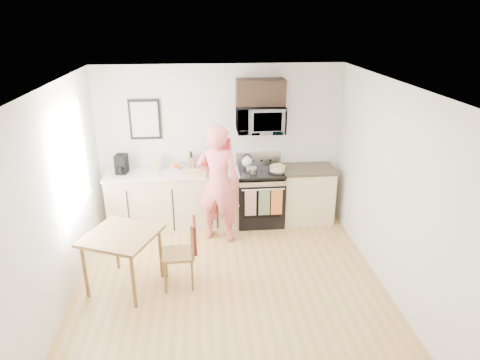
{
  "coord_description": "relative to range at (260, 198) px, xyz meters",
  "views": [
    {
      "loc": [
        -0.31,
        -4.52,
        3.35
      ],
      "look_at": [
        0.2,
        1.0,
        1.16
      ],
      "focal_mm": 32.0,
      "sensor_mm": 36.0,
      "label": 1
    }
  ],
  "objects": [
    {
      "name": "cake",
      "position": [
        0.27,
        -0.07,
        0.54
      ],
      "size": [
        0.31,
        0.31,
        0.1
      ],
      "color": "black",
      "rests_on": "range"
    },
    {
      "name": "upper_cabinet",
      "position": [
        -0.0,
        0.15,
        1.74
      ],
      "size": [
        0.76,
        0.35,
        0.4
      ],
      "primitive_type": "cube",
      "color": "black",
      "rests_on": "back_wall"
    },
    {
      "name": "left_wall",
      "position": [
        -2.63,
        -1.98,
        0.86
      ],
      "size": [
        0.04,
        4.6,
        2.6
      ],
      "primitive_type": "cube",
      "color": "white",
      "rests_on": "floor"
    },
    {
      "name": "floor",
      "position": [
        -0.63,
        -1.98,
        -0.44
      ],
      "size": [
        4.6,
        4.6,
        0.0
      ],
      "primitive_type": "plane",
      "color": "#A68340",
      "rests_on": "ground"
    },
    {
      "name": "back_wall",
      "position": [
        -0.63,
        0.32,
        0.86
      ],
      "size": [
        4.0,
        0.04,
        2.6
      ],
      "primitive_type": "cube",
      "color": "white",
      "rests_on": "floor"
    },
    {
      "name": "knife_block",
      "position": [
        -1.13,
        0.2,
        0.6
      ],
      "size": [
        0.09,
        0.13,
        0.19
      ],
      "primitive_type": "cube",
      "rotation": [
        0.0,
        0.0,
        0.04
      ],
      "color": "brown",
      "rests_on": "countertop_left"
    },
    {
      "name": "wall_art",
      "position": [
        -1.83,
        0.3,
        1.31
      ],
      "size": [
        0.5,
        0.04,
        0.65
      ],
      "color": "black",
      "rests_on": "back_wall"
    },
    {
      "name": "countertop_right",
      "position": [
        0.8,
        0.02,
        0.48
      ],
      "size": [
        0.88,
        0.64,
        0.04
      ],
      "primitive_type": "cube",
      "color": "black",
      "rests_on": "cabinet_right"
    },
    {
      "name": "pot",
      "position": [
        -0.16,
        -0.1,
        0.53
      ],
      "size": [
        0.19,
        0.3,
        0.09
      ],
      "rotation": [
        0.0,
        0.0,
        -0.41
      ],
      "color": "#ADAEB2",
      "rests_on": "range"
    },
    {
      "name": "coffee_maker",
      "position": [
        -2.22,
        0.06,
        0.65
      ],
      "size": [
        0.2,
        0.27,
        0.3
      ],
      "rotation": [
        0.0,
        0.0,
        -0.15
      ],
      "color": "black",
      "rests_on": "countertop_left"
    },
    {
      "name": "bread_bag",
      "position": [
        -1.03,
        -0.2,
        0.56
      ],
      "size": [
        0.29,
        0.15,
        0.1
      ],
      "primitive_type": "cube",
      "rotation": [
        0.0,
        0.0,
        -0.05
      ],
      "color": "tan",
      "rests_on": "countertop_left"
    },
    {
      "name": "fruit_bowl",
      "position": [
        -1.38,
        0.19,
        0.54
      ],
      "size": [
        0.28,
        0.28,
        0.1
      ],
      "color": "white",
      "rests_on": "countertop_left"
    },
    {
      "name": "cabinet_left",
      "position": [
        -1.43,
        0.02,
        0.01
      ],
      "size": [
        2.1,
        0.6,
        0.9
      ],
      "primitive_type": "cube",
      "color": "#D2B787",
      "rests_on": "floor"
    },
    {
      "name": "microwave",
      "position": [
        -0.0,
        0.1,
        1.32
      ],
      "size": [
        0.76,
        0.51,
        0.42
      ],
      "primitive_type": "imported",
      "color": "#ADAEB2",
      "rests_on": "back_wall"
    },
    {
      "name": "ceiling",
      "position": [
        -0.63,
        -1.98,
        2.16
      ],
      "size": [
        4.0,
        4.6,
        0.04
      ],
      "primitive_type": "cube",
      "color": "white",
      "rests_on": "back_wall"
    },
    {
      "name": "kettle",
      "position": [
        -0.19,
        0.22,
        0.58
      ],
      "size": [
        0.18,
        0.18,
        0.22
      ],
      "color": "white",
      "rests_on": "range"
    },
    {
      "name": "dining_table",
      "position": [
        -1.98,
        -1.68,
        0.25
      ],
      "size": [
        0.94,
        0.94,
        0.77
      ],
      "rotation": [
        0.0,
        0.0,
        -0.41
      ],
      "color": "brown",
      "rests_on": "floor"
    },
    {
      "name": "cabinet_right",
      "position": [
        0.8,
        0.02,
        0.01
      ],
      "size": [
        0.84,
        0.6,
        0.9
      ],
      "primitive_type": "cube",
      "color": "#D2B787",
      "rests_on": "floor"
    },
    {
      "name": "utensil_crock",
      "position": [
        -0.88,
        0.12,
        0.65
      ],
      "size": [
        0.12,
        0.12,
        0.37
      ],
      "color": "#AA0E17",
      "rests_on": "countertop_left"
    },
    {
      "name": "range",
      "position": [
        0.0,
        0.0,
        0.0
      ],
      "size": [
        0.76,
        0.7,
        1.16
      ],
      "color": "black",
      "rests_on": "floor"
    },
    {
      "name": "wall_trivet",
      "position": [
        -0.58,
        0.31,
        0.86
      ],
      "size": [
        0.2,
        0.02,
        0.2
      ],
      "primitive_type": "cube",
      "color": "#AA0E17",
      "rests_on": "back_wall"
    },
    {
      "name": "window",
      "position": [
        -2.59,
        -1.18,
        1.11
      ],
      "size": [
        0.06,
        1.4,
        1.5
      ],
      "color": "silver",
      "rests_on": "left_wall"
    },
    {
      "name": "chair",
      "position": [
        -1.16,
        -1.7,
        0.17
      ],
      "size": [
        0.46,
        0.42,
        0.95
      ],
      "rotation": [
        0.0,
        0.0,
        0.04
      ],
      "color": "brown",
      "rests_on": "floor"
    },
    {
      "name": "countertop_left",
      "position": [
        -1.43,
        0.02,
        0.48
      ],
      "size": [
        2.14,
        0.64,
        0.04
      ],
      "primitive_type": "cube",
      "color": "beige",
      "rests_on": "cabinet_left"
    },
    {
      "name": "front_wall",
      "position": [
        -0.63,
        -4.28,
        0.86
      ],
      "size": [
        4.0,
        0.04,
        2.6
      ],
      "primitive_type": "cube",
      "color": "white",
      "rests_on": "floor"
    },
    {
      "name": "milk_carton",
      "position": [
        -1.7,
        0.1,
        0.64
      ],
      "size": [
        0.12,
        0.12,
        0.27
      ],
      "primitive_type": "cube",
      "rotation": [
        0.0,
        0.0,
        0.19
      ],
      "color": "tan",
      "rests_on": "countertop_left"
    },
    {
      "name": "right_wall",
      "position": [
        1.37,
        -1.98,
        0.86
      ],
      "size": [
        0.04,
        4.6,
        2.6
      ],
      "primitive_type": "cube",
      "color": "white",
      "rests_on": "floor"
    },
    {
      "name": "person",
      "position": [
        -0.71,
        -0.53,
        0.49
      ],
      "size": [
        0.79,
        0.66,
        1.85
      ],
      "primitive_type": "imported",
      "rotation": [
        0.0,
        0.0,
        2.78
      ],
      "color": "#CF3F38",
      "rests_on": "floor"
    }
  ]
}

